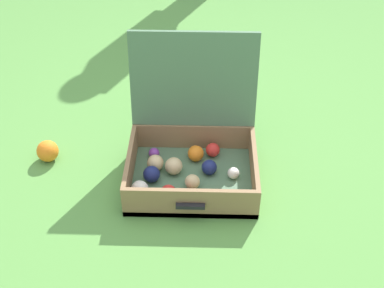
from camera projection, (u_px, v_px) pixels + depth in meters
ground_plane at (216, 188)px, 2.15m from camera, size 16.00×16.00×0.00m
open_suitcase at (190, 151)px, 2.16m from camera, size 0.52×0.51×0.55m
stray_ball_on_grass at (48, 151)px, 2.27m from camera, size 0.09×0.09×0.09m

